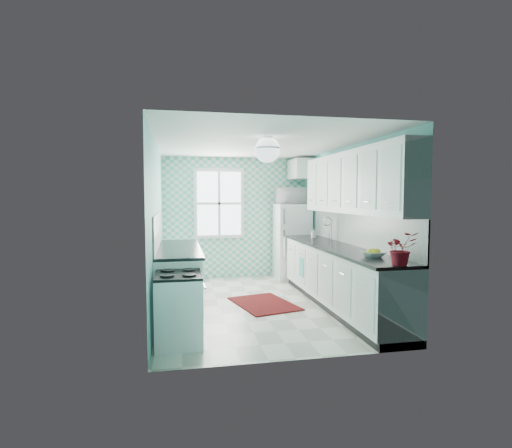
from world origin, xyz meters
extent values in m
cube|color=silver|center=(0.00, 0.00, -0.01)|extent=(3.00, 4.40, 0.02)
cube|color=white|center=(0.00, 0.00, 2.51)|extent=(3.00, 4.40, 0.02)
cube|color=#68C8BD|center=(0.00, 2.21, 1.25)|extent=(3.00, 0.02, 2.50)
cube|color=#68C8BD|center=(0.00, -2.21, 1.25)|extent=(3.00, 0.02, 2.50)
cube|color=#68C8BD|center=(-1.51, 0.00, 1.25)|extent=(0.02, 4.40, 2.50)
cube|color=#68C8BD|center=(1.51, 0.00, 1.25)|extent=(0.02, 4.40, 2.50)
cube|color=#53C6A5|center=(0.00, 2.19, 1.25)|extent=(3.00, 0.01, 2.50)
cube|color=white|center=(-0.35, 2.17, 1.55)|extent=(1.04, 0.05, 1.44)
cube|color=white|center=(-0.35, 2.15, 1.55)|extent=(0.90, 0.02, 1.30)
cube|color=white|center=(1.49, -0.40, 1.20)|extent=(0.02, 3.60, 0.51)
cube|color=white|center=(-1.49, -0.07, 1.20)|extent=(0.02, 2.15, 0.51)
cube|color=white|center=(1.33, -0.60, 1.90)|extent=(0.33, 3.20, 0.90)
cube|color=white|center=(1.30, 1.83, 2.25)|extent=(0.40, 0.74, 0.40)
cylinder|color=silver|center=(0.00, -0.80, 2.48)|extent=(0.14, 0.14, 0.04)
cylinder|color=silver|center=(0.00, -0.80, 2.41)|extent=(0.02, 0.02, 0.12)
sphere|color=white|center=(0.00, -0.80, 2.32)|extent=(0.34, 0.34, 0.34)
cube|color=white|center=(1.20, -0.40, 0.45)|extent=(0.60, 3.60, 0.90)
cube|color=black|center=(1.19, -0.40, 0.92)|extent=(0.63, 3.60, 0.04)
cube|color=white|center=(-1.20, -0.07, 0.45)|extent=(0.60, 2.15, 0.90)
cube|color=black|center=(-1.19, -0.07, 0.92)|extent=(0.63, 2.15, 0.04)
cube|color=white|center=(1.11, 1.79, 0.77)|extent=(0.67, 0.63, 1.54)
cube|color=silver|center=(1.11, 1.47, 1.12)|extent=(0.66, 0.01, 0.02)
cube|color=silver|center=(0.84, 1.45, 1.31)|extent=(0.03, 0.03, 0.30)
cube|color=silver|center=(0.84, 1.45, 0.77)|extent=(0.03, 0.03, 0.54)
cube|color=silver|center=(-1.20, -1.47, 0.41)|extent=(0.52, 0.66, 0.78)
cube|color=black|center=(-1.20, -1.47, 0.80)|extent=(0.52, 0.66, 0.03)
cube|color=black|center=(-0.93, -1.47, 0.46)|extent=(0.01, 0.44, 0.26)
cube|color=silver|center=(1.20, 0.37, 0.92)|extent=(0.54, 0.46, 0.12)
cylinder|color=silver|center=(1.40, 0.37, 1.12)|extent=(0.02, 0.02, 0.30)
torus|color=silver|center=(1.32, 0.37, 1.31)|extent=(0.16, 0.02, 0.16)
cube|color=#6D0605|center=(0.12, -0.04, 0.01)|extent=(1.05, 1.31, 0.02)
cube|color=#5CA399|center=(0.89, 0.44, 0.48)|extent=(0.07, 0.22, 0.33)
imported|color=white|center=(1.20, -1.50, 0.98)|extent=(0.32, 0.32, 0.07)
imported|color=#B70D1D|center=(1.20, -2.12, 1.13)|extent=(0.34, 0.30, 0.37)
imported|color=#8CA4BA|center=(1.25, 0.86, 1.02)|extent=(0.07, 0.08, 0.17)
imported|color=white|center=(1.11, 1.79, 1.71)|extent=(0.61, 0.41, 0.34)
camera|label=1|loc=(-1.20, -6.07, 1.70)|focal=28.00mm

